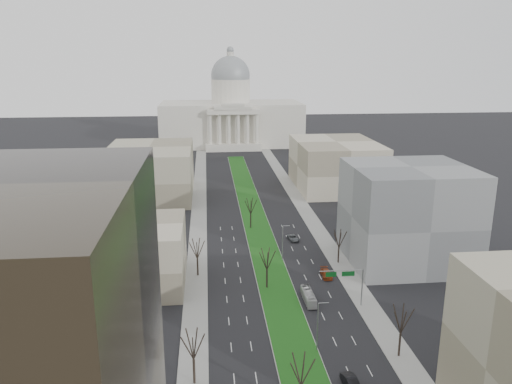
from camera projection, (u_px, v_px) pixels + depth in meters
ground at (257, 228)px, 148.39m from camera, size 600.00×600.00×0.00m
median at (258, 229)px, 147.40m from camera, size 8.00×222.03×0.20m
sidewalk_left at (197, 263)px, 122.69m from camera, size 5.00×330.00×0.15m
sidewalk_right at (336, 258)px, 126.04m from camera, size 5.00×330.00×0.15m
capitol at (231, 116)px, 287.80m from camera, size 80.00×46.00×55.00m
building_beige_left at (125, 255)px, 109.79m from camera, size 26.00×22.00×14.00m
building_grey_right at (408, 215)px, 121.61m from camera, size 28.00×26.00×24.00m
building_far_left at (151, 171)px, 181.11m from camera, size 30.00×40.00×18.00m
building_far_right at (336, 165)px, 192.61m from camera, size 30.00×40.00×18.00m
tree_left_mid at (193, 344)px, 75.77m from camera, size 5.40×5.40×9.72m
tree_left_far at (197, 248)px, 114.23m from camera, size 5.28×5.28×9.50m
tree_right_mid at (402, 318)px, 82.86m from camera, size 5.52×5.52×9.94m
tree_right_far at (339, 238)px, 121.44m from camera, size 5.04×5.04×9.07m
tree_median_a at (301, 370)px, 69.54m from camera, size 5.40×5.40×9.72m
tree_median_b at (267, 258)px, 107.95m from camera, size 5.40×5.40×9.72m
tree_median_c at (251, 206)px, 146.37m from camera, size 5.40×5.40×9.72m
streetlamp_median_b at (318, 326)px, 85.07m from camera, size 1.90×0.20×9.16m
streetlamp_median_c at (283, 242)px, 123.48m from camera, size 1.90×0.20×9.16m
mast_arm_signs at (349, 279)px, 100.09m from camera, size 9.12×0.24×8.09m
car_black at (352, 383)px, 76.42m from camera, size 2.59×5.34×1.69m
car_red at (326, 274)px, 115.18m from camera, size 2.31×5.43×1.56m
car_grey_far at (293, 238)px, 138.17m from camera, size 3.09×5.30×1.39m
box_van at (309, 296)px, 103.47m from camera, size 1.98×8.15×2.26m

